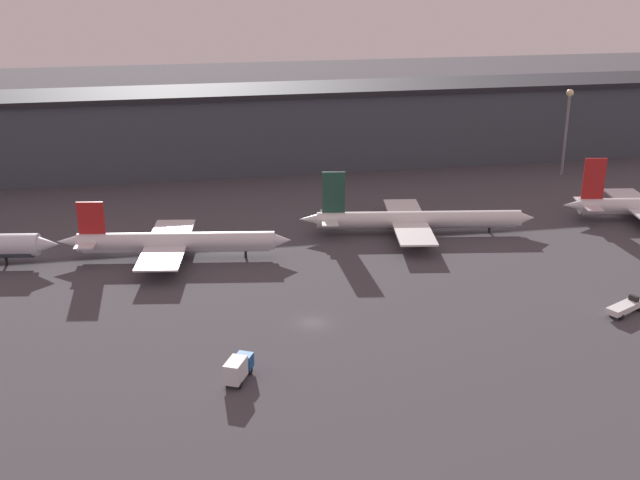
% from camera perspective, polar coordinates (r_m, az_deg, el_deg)
% --- Properties ---
extents(ground, '(600.00, 600.00, 0.00)m').
position_cam_1_polar(ground, '(123.33, -0.55, -5.90)').
color(ground, '#423F44').
extents(terminal_building, '(246.45, 20.57, 20.66)m').
position_cam_1_polar(terminal_building, '(208.32, -5.24, 7.88)').
color(terminal_building, '#3D424C').
rests_on(terminal_building, ground).
extents(airplane_1, '(42.92, 27.52, 11.03)m').
position_cam_1_polar(airplane_1, '(149.69, -10.36, -0.17)').
color(airplane_1, silver).
rests_on(airplane_1, ground).
extents(airplane_2, '(47.19, 29.26, 12.96)m').
position_cam_1_polar(airplane_2, '(161.27, 6.84, 1.44)').
color(airplane_2, white).
rests_on(airplane_2, ground).
extents(service_vehicle_1, '(8.09, 5.59, 2.47)m').
position_cam_1_polar(service_vehicle_1, '(134.75, 20.96, -4.43)').
color(service_vehicle_1, white).
rests_on(service_vehicle_1, ground).
extents(service_vehicle_2, '(4.58, 6.33, 3.45)m').
position_cam_1_polar(service_vehicle_2, '(107.39, -5.85, -9.05)').
color(service_vehicle_2, '#195199').
rests_on(service_vehicle_2, ground).
extents(lamp_post_1, '(1.80, 1.80, 21.55)m').
position_cam_1_polar(lamp_post_1, '(209.85, 17.17, 8.17)').
color(lamp_post_1, slate).
rests_on(lamp_post_1, ground).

